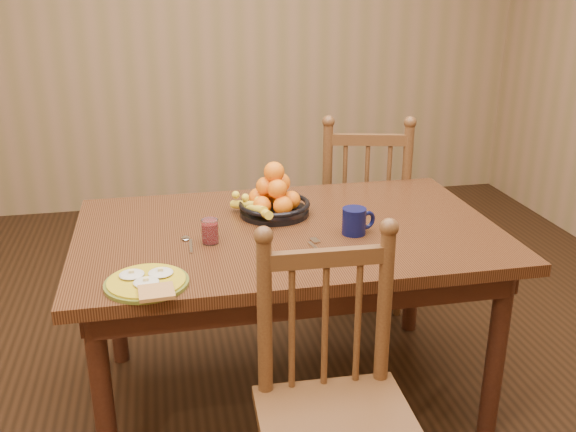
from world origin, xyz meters
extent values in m
cube|color=black|center=(0.00, 0.00, 0.00)|extent=(4.50, 5.00, 0.01)
cube|color=olive|center=(0.00, 2.50, 1.35)|extent=(4.50, 0.01, 2.70)
cube|color=black|center=(0.00, 0.00, 0.73)|extent=(1.60, 1.00, 0.04)
cube|color=black|center=(0.00, 0.42, 0.65)|extent=(1.40, 0.04, 0.10)
cube|color=black|center=(0.00, -0.42, 0.65)|extent=(1.40, 0.04, 0.10)
cube|color=black|center=(0.72, 0.00, 0.65)|extent=(0.04, 0.84, 0.10)
cube|color=black|center=(-0.72, 0.00, 0.65)|extent=(0.04, 0.84, 0.10)
cylinder|color=black|center=(-0.70, -0.40, 0.35)|extent=(0.07, 0.07, 0.70)
cylinder|color=black|center=(0.70, -0.40, 0.35)|extent=(0.07, 0.07, 0.70)
cylinder|color=black|center=(-0.70, 0.40, 0.35)|extent=(0.07, 0.07, 0.70)
cylinder|color=black|center=(0.70, 0.40, 0.35)|extent=(0.07, 0.07, 0.70)
cube|color=#452714|center=(0.55, 0.76, 0.47)|extent=(0.56, 0.54, 0.04)
cylinder|color=#452714|center=(0.78, 0.89, 0.23)|extent=(0.04, 0.04, 0.45)
cylinder|color=#452714|center=(0.41, 0.98, 0.23)|extent=(0.04, 0.04, 0.45)
cylinder|color=#452714|center=(0.69, 0.54, 0.23)|extent=(0.04, 0.04, 0.45)
cylinder|color=#452714|center=(0.32, 0.63, 0.23)|extent=(0.04, 0.04, 0.45)
cylinder|color=#452714|center=(0.68, 0.52, 0.75)|extent=(0.05, 0.05, 0.55)
cylinder|color=#452714|center=(0.32, 0.61, 0.75)|extent=(0.05, 0.05, 0.55)
cylinder|color=#452714|center=(0.50, 0.57, 0.69)|extent=(0.02, 0.02, 0.42)
cube|color=#452714|center=(0.50, 0.57, 0.93)|extent=(0.37, 0.12, 0.05)
cube|color=#452714|center=(-0.02, -0.80, 0.45)|extent=(0.46, 0.44, 0.04)
cylinder|color=#452714|center=(-0.19, -0.61, 0.72)|extent=(0.04, 0.04, 0.53)
cylinder|color=#452714|center=(0.17, -0.62, 0.72)|extent=(0.04, 0.04, 0.53)
cylinder|color=#452714|center=(-0.01, -0.61, 0.67)|extent=(0.02, 0.02, 0.40)
cube|color=#452714|center=(-0.01, -0.61, 0.90)|extent=(0.36, 0.04, 0.05)
cylinder|color=#59601E|center=(-0.53, -0.38, 0.76)|extent=(0.26, 0.26, 0.01)
cylinder|color=gold|center=(-0.53, -0.38, 0.76)|extent=(0.24, 0.24, 0.01)
ellipsoid|color=silver|center=(-0.57, -0.34, 0.77)|extent=(0.08, 0.08, 0.01)
cube|color=#F2E08C|center=(-0.57, -0.34, 0.79)|extent=(0.02, 0.02, 0.01)
ellipsoid|color=silver|center=(-0.48, -0.35, 0.77)|extent=(0.08, 0.08, 0.01)
cube|color=#F2E08C|center=(-0.48, -0.35, 0.79)|extent=(0.02, 0.02, 0.01)
ellipsoid|color=silver|center=(-0.53, -0.41, 0.77)|extent=(0.08, 0.08, 0.01)
cube|color=#F2E08C|center=(-0.53, -0.41, 0.79)|extent=(0.02, 0.02, 0.01)
cube|color=brown|center=(-0.50, -0.48, 0.78)|extent=(0.11, 0.11, 0.01)
cube|color=silver|center=(0.06, -0.23, 0.75)|extent=(0.04, 0.14, 0.00)
cube|color=silver|center=(0.07, -0.14, 0.75)|extent=(0.03, 0.05, 0.00)
cube|color=silver|center=(-0.38, -0.11, 0.75)|extent=(0.01, 0.12, 0.00)
ellipsoid|color=silver|center=(-0.39, -0.03, 0.76)|extent=(0.03, 0.04, 0.01)
cylinder|color=#090C32|center=(0.23, -0.10, 0.80)|extent=(0.09, 0.09, 0.10)
torus|color=#090C32|center=(0.28, -0.10, 0.80)|extent=(0.07, 0.04, 0.07)
cylinder|color=black|center=(0.23, -0.10, 0.85)|extent=(0.08, 0.08, 0.00)
cylinder|color=silver|center=(-0.30, -0.08, 0.80)|extent=(0.06, 0.06, 0.09)
cylinder|color=maroon|center=(-0.30, -0.08, 0.79)|extent=(0.05, 0.05, 0.07)
cylinder|color=black|center=(-0.02, 0.16, 0.76)|extent=(0.28, 0.28, 0.02)
torus|color=black|center=(-0.02, 0.16, 0.80)|extent=(0.29, 0.29, 0.02)
cylinder|color=black|center=(-0.02, 0.16, 0.75)|extent=(0.10, 0.10, 0.01)
sphere|color=orange|center=(0.05, 0.16, 0.81)|extent=(0.07, 0.07, 0.07)
sphere|color=orange|center=(0.00, 0.23, 0.81)|extent=(0.08, 0.08, 0.08)
sphere|color=orange|center=(-0.08, 0.20, 0.81)|extent=(0.08, 0.08, 0.08)
sphere|color=orange|center=(-0.08, 0.12, 0.81)|extent=(0.07, 0.07, 0.07)
sphere|color=orange|center=(0.00, 0.09, 0.81)|extent=(0.08, 0.08, 0.08)
sphere|color=orange|center=(0.01, 0.19, 0.87)|extent=(0.08, 0.08, 0.08)
sphere|color=orange|center=(-0.06, 0.17, 0.87)|extent=(0.07, 0.07, 0.07)
sphere|color=orange|center=(-0.02, 0.12, 0.87)|extent=(0.08, 0.08, 0.08)
sphere|color=orange|center=(-0.02, 0.16, 0.93)|extent=(0.08, 0.08, 0.08)
cylinder|color=yellow|center=(-0.11, 0.12, 0.80)|extent=(0.10, 0.17, 0.07)
cylinder|color=yellow|center=(-0.13, 0.17, 0.80)|extent=(0.14, 0.15, 0.07)
cylinder|color=yellow|center=(-0.08, 0.07, 0.80)|extent=(0.06, 0.18, 0.07)
camera|label=1|loc=(-0.46, -2.23, 1.66)|focal=40.00mm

